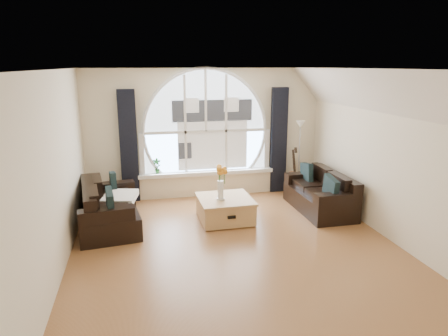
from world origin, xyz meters
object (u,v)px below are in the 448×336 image
(potted_plant, at_px, (157,166))
(coffee_chest, at_px, (225,208))
(guitar, at_px, (293,170))
(sofa_right, at_px, (320,191))
(sofa_left, at_px, (110,205))
(vase_flowers, at_px, (221,179))
(floor_lamp, at_px, (299,157))

(potted_plant, bearing_deg, coffee_chest, -53.34)
(guitar, relative_size, potted_plant, 3.24)
(sofa_right, xyz_separation_m, guitar, (-0.11, 1.12, 0.13))
(sofa_left, bearing_deg, potted_plant, 49.03)
(sofa_right, distance_m, guitar, 1.14)
(vase_flowers, distance_m, floor_lamp, 2.47)
(coffee_chest, distance_m, vase_flowers, 0.60)
(floor_lamp, distance_m, potted_plant, 3.08)
(floor_lamp, bearing_deg, vase_flowers, -145.79)
(sofa_left, xyz_separation_m, floor_lamp, (3.97, 1.17, 0.40))
(sofa_left, bearing_deg, vase_flowers, -14.06)
(coffee_chest, height_order, floor_lamp, floor_lamp)
(coffee_chest, xyz_separation_m, vase_flowers, (-0.10, -0.07, 0.58))
(vase_flowers, bearing_deg, sofa_right, 5.54)
(floor_lamp, bearing_deg, sofa_right, -92.33)
(potted_plant, bearing_deg, sofa_left, -123.33)
(guitar, xyz_separation_m, potted_plant, (-2.91, 0.27, 0.18))
(sofa_left, relative_size, floor_lamp, 1.07)
(sofa_left, bearing_deg, sofa_right, -7.98)
(vase_flowers, xyz_separation_m, guitar, (1.88, 1.32, -0.29))
(floor_lamp, relative_size, potted_plant, 4.88)
(sofa_left, height_order, floor_lamp, floor_lamp)
(sofa_right, height_order, vase_flowers, vase_flowers)
(potted_plant, bearing_deg, sofa_right, -24.70)
(sofa_right, distance_m, coffee_chest, 1.91)
(coffee_chest, xyz_separation_m, potted_plant, (-1.13, 1.51, 0.48))
(vase_flowers, xyz_separation_m, floor_lamp, (2.05, 1.39, -0.02))
(coffee_chest, distance_m, floor_lamp, 2.42)
(floor_lamp, relative_size, guitar, 1.51)
(sofa_right, distance_m, floor_lamp, 1.26)
(coffee_chest, bearing_deg, sofa_right, 2.37)
(floor_lamp, bearing_deg, coffee_chest, -145.88)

